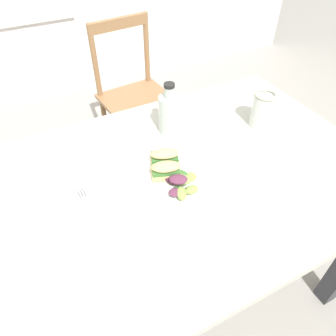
{
  "coord_description": "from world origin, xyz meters",
  "views": [
    {
      "loc": [
        -0.44,
        -0.59,
        1.46
      ],
      "look_at": [
        -0.1,
        0.08,
        0.76
      ],
      "focal_mm": 34.06,
      "sensor_mm": 36.0,
      "label": 1
    }
  ],
  "objects": [
    {
      "name": "mason_jar_iced_tea",
      "position": [
        0.34,
        0.15,
        0.8
      ],
      "size": [
        0.08,
        0.08,
        0.14
      ],
      "color": "#C67528",
      "rests_on": "dining_table"
    },
    {
      "name": "chair_wooden_far",
      "position": [
        0.17,
        1.03,
        0.45
      ],
      "size": [
        0.44,
        0.44,
        0.87
      ],
      "color": "#8E6642",
      "rests_on": "ground"
    },
    {
      "name": "sandwich_half_back",
      "position": [
        -0.09,
        0.11,
        0.78
      ],
      "size": [
        0.1,
        0.08,
        0.06
      ],
      "color": "#DBB270",
      "rests_on": "plate_lunch"
    },
    {
      "name": "fork_on_napkin",
      "position": [
        -0.37,
        0.05,
        0.75
      ],
      "size": [
        0.03,
        0.19,
        0.0
      ],
      "color": "silver",
      "rests_on": "napkin_folded"
    },
    {
      "name": "plate_lunch",
      "position": [
        -0.1,
        0.04,
        0.74
      ],
      "size": [
        0.3,
        0.3,
        0.01
      ],
      "primitive_type": "cube",
      "color": "white",
      "rests_on": "dining_table"
    },
    {
      "name": "napkin_folded",
      "position": [
        -0.37,
        0.03,
        0.74
      ],
      "size": [
        0.11,
        0.24,
        0.0
      ],
      "primitive_type": "cube",
      "rotation": [
        0.0,
        0.0,
        0.06
      ],
      "color": "white",
      "rests_on": "dining_table"
    },
    {
      "name": "salad_mixed_greens",
      "position": [
        -0.1,
        -0.0,
        0.77
      ],
      "size": [
        0.12,
        0.14,
        0.04
      ],
      "color": "#3D7033",
      "rests_on": "plate_lunch"
    },
    {
      "name": "sandwich_half_front",
      "position": [
        -0.12,
        0.06,
        0.78
      ],
      "size": [
        0.1,
        0.08,
        0.06
      ],
      "color": "#DBB270",
      "rests_on": "plate_lunch"
    },
    {
      "name": "ground_plane",
      "position": [
        0.0,
        0.0,
        0.0
      ],
      "size": [
        9.14,
        9.14,
        0.0
      ],
      "primitive_type": "plane",
      "color": "gray"
    },
    {
      "name": "dining_table",
      "position": [
        -0.03,
        0.05,
        0.61
      ],
      "size": [
        1.25,
        0.88,
        0.74
      ],
      "color": "#BCB7AD",
      "rests_on": "ground"
    },
    {
      "name": "bottle_cold_brew",
      "position": [
        0.01,
        0.28,
        0.81
      ],
      "size": [
        0.08,
        0.08,
        0.2
      ],
      "color": "black",
      "rests_on": "dining_table"
    }
  ]
}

